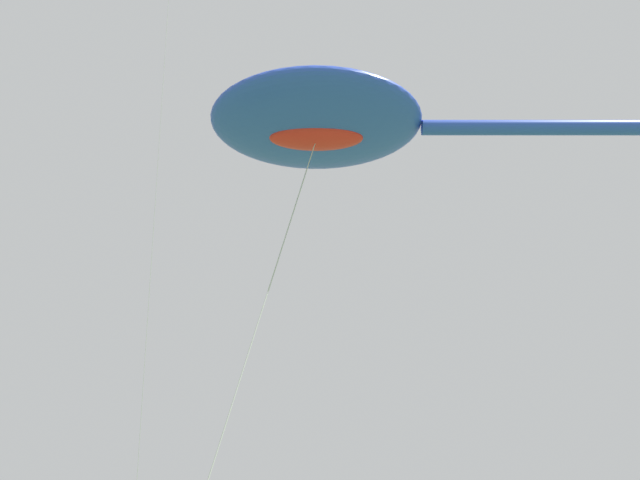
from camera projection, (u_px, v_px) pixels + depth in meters
big_show_kite at (325, 123)px, 15.05m from camera, size 6.27×11.21×11.05m
small_kite_stunt_black at (167, 22)px, 29.64m from camera, size 2.76×0.67×26.29m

